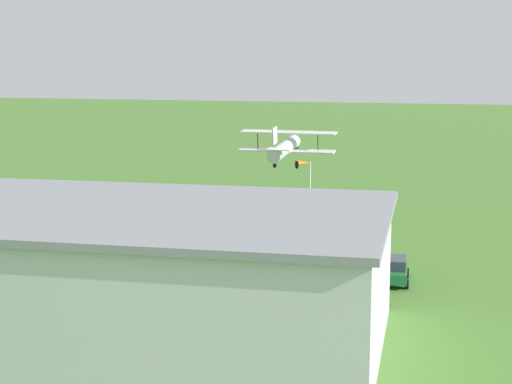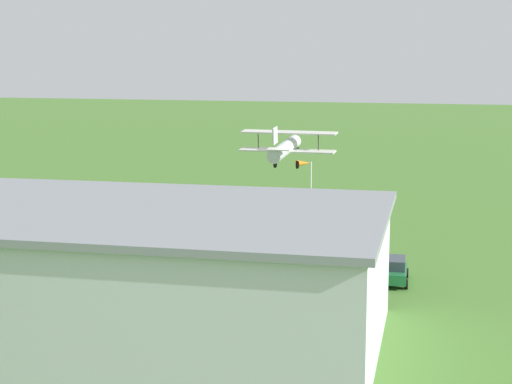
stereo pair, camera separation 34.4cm
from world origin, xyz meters
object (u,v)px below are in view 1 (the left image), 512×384
Objects in this scene: person_at_fence_line at (83,233)px; windsock at (304,167)px; car_black at (68,247)px; hangar at (135,275)px; biplane at (285,147)px; person_watching_takeoff at (325,269)px; person_crossing_taxiway at (332,264)px; car_green at (394,270)px.

windsock is at bearing -136.48° from person_at_fence_line.
car_black is 2.75× the size of person_at_fence_line.
hangar is 33.37m from windsock.
person_watching_takeoff is (-6.03, 13.95, -6.35)m from biplane.
biplane is at bearing -63.84° from person_crossing_taxiway.
hangar is at bearing 63.26° from person_crossing_taxiway.
windsock is (-0.36, -5.67, -2.36)m from biplane.
windsock is (-13.38, -18.60, 3.95)m from car_black.
biplane is 17.62m from person_at_fence_line.
biplane is (-1.21, -27.64, 3.67)m from hangar.
windsock reaches higher than person_at_fence_line.
person_at_fence_line reaches higher than car_black.
car_green is 25.08m from person_at_fence_line.
person_crossing_taxiway is (-6.28, 12.78, -6.27)m from biplane.
person_watching_takeoff is 21.08m from person_at_fence_line.
person_at_fence_line is (20.53, -4.58, -0.06)m from person_crossing_taxiway.
hangar is 16.84m from person_crossing_taxiway.
person_at_fence_line is at bearing -75.35° from car_black.
hangar is 5.87× the size of car_black.
person_at_fence_line is 20.54m from windsock.
biplane is 5.11× the size of person_watching_takeoff.
hangar reaches higher than person_crossing_taxiway.
person_watching_takeoff is at bearing 106.11° from windsock.
person_at_fence_line is (24.60, -4.91, -0.03)m from car_green.
person_crossing_taxiway is at bearing 116.16° from biplane.
person_at_fence_line is (1.24, -4.73, -0.01)m from car_black.
car_green reaches higher than car_black.
windsock is (5.92, -18.45, 3.91)m from person_crossing_taxiway.
person_at_fence_line is at bearing 29.93° from biplane.
car_green is 0.92× the size of car_black.
person_crossing_taxiway reaches higher than car_green.
person_watching_takeoff is at bearing 10.89° from car_green.
person_at_fence_line is (20.28, -5.74, 0.03)m from person_watching_takeoff.
person_crossing_taxiway is 0.32× the size of windsock.
hangar reaches higher than person_at_fence_line.
person_crossing_taxiway is at bearing 107.78° from windsock.
windsock is (-1.57, -33.31, 1.31)m from hangar.
windsock reaches higher than person_crossing_taxiway.
biplane reaches higher than person_crossing_taxiway.
hangar is 27.91m from biplane.
person_watching_takeoff is 0.29× the size of windsock.
windsock is at bearing -125.72° from car_black.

